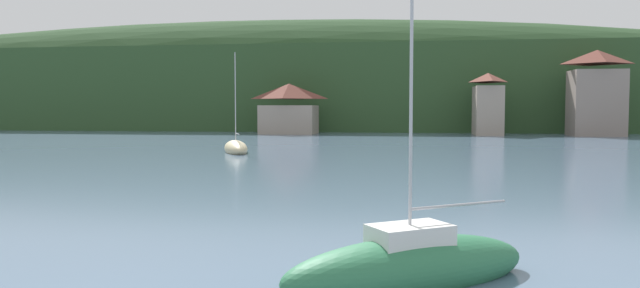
{
  "coord_description": "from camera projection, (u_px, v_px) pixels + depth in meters",
  "views": [
    {
      "loc": [
        2.99,
        25.43,
        3.3
      ],
      "look_at": [
        0.0,
        45.3,
        2.09
      ],
      "focal_mm": 33.62,
      "sensor_mm": 36.0,
      "label": 1
    }
  ],
  "objects": [
    {
      "name": "sailboat_far_4",
      "position": [
        236.0,
        148.0,
        44.54
      ],
      "size": [
        3.7,
        5.99,
        7.75
      ],
      "rotation": [
        0.0,
        0.0,
        1.96
      ],
      "color": "#CCBC8E",
      "rests_on": "ground_plane"
    },
    {
      "name": "shore_building_central",
      "position": [
        596.0,
        94.0,
        70.44
      ],
      "size": [
        6.02,
        4.95,
        10.11
      ],
      "color": "gray",
      "rests_on": "ground_plane"
    },
    {
      "name": "wooded_hillside",
      "position": [
        310.0,
        99.0,
        114.39
      ],
      "size": [
        352.0,
        56.06,
        33.12
      ],
      "color": "#2D4C28",
      "rests_on": "ground_plane"
    },
    {
      "name": "shore_building_west",
      "position": [
        289.0,
        109.0,
        76.45
      ],
      "size": [
        7.22,
        5.82,
        6.41
      ],
      "color": "gray",
      "rests_on": "ground_plane"
    },
    {
      "name": "shore_building_westcentral",
      "position": [
        488.0,
        105.0,
        72.82
      ],
      "size": [
        3.36,
        5.96,
        7.55
      ],
      "color": "gray",
      "rests_on": "ground_plane"
    },
    {
      "name": "sailboat_near_6",
      "position": [
        410.0,
        267.0,
        11.23
      ],
      "size": [
        5.22,
        4.23,
        7.59
      ],
      "rotation": [
        0.0,
        0.0,
        3.74
      ],
      "color": "#2D754C",
      "rests_on": "ground_plane"
    }
  ]
}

